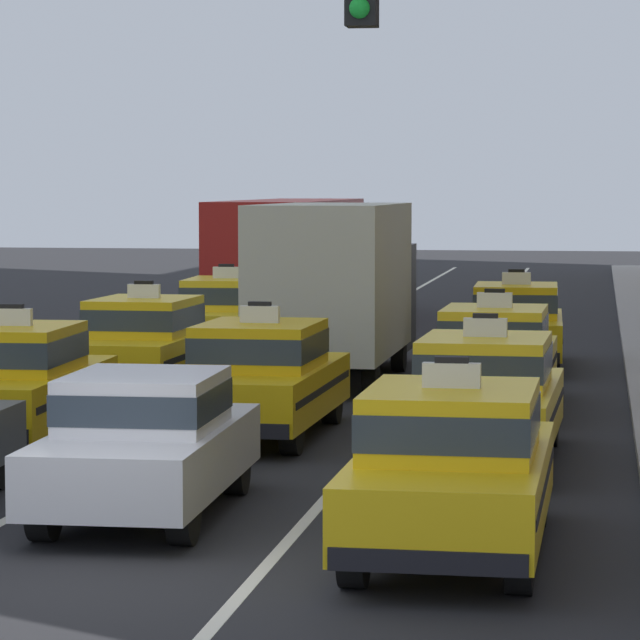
# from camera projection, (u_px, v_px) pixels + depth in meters

# --- Properties ---
(ground_plane) EXTENTS (160.00, 160.00, 0.00)m
(ground_plane) POSITION_uv_depth(u_px,v_px,m) (80.00, 578.00, 15.62)
(ground_plane) COLOR #232326
(lane_stripe_left_center) EXTENTS (0.14, 80.00, 0.01)m
(lane_stripe_left_center) POSITION_uv_depth(u_px,v_px,m) (294.00, 358.00, 35.55)
(lane_stripe_left_center) COLOR silver
(lane_stripe_left_center) RESTS_ON ground
(lane_stripe_center_right) EXTENTS (0.14, 80.00, 0.01)m
(lane_stripe_center_right) POSITION_uv_depth(u_px,v_px,m) (447.00, 360.00, 35.03)
(lane_stripe_center_right) COLOR silver
(lane_stripe_center_right) RESTS_ON ground
(taxi_left_second) EXTENTS (1.98, 4.62, 1.96)m
(taxi_left_second) POSITION_uv_depth(u_px,v_px,m) (15.00, 381.00, 23.74)
(taxi_left_second) COLOR black
(taxi_left_second) RESTS_ON ground
(taxi_left_third) EXTENTS (1.93, 4.60, 1.96)m
(taxi_left_third) POSITION_uv_depth(u_px,v_px,m) (146.00, 342.00, 29.53)
(taxi_left_third) COLOR black
(taxi_left_third) RESTS_ON ground
(taxi_left_fourth) EXTENTS (2.01, 4.64, 1.96)m
(taxi_left_fourth) POSITION_uv_depth(u_px,v_px,m) (227.00, 315.00, 35.81)
(taxi_left_fourth) COLOR black
(taxi_left_fourth) RESTS_ON ground
(bus_left_fifth) EXTENTS (2.71, 11.24, 3.22)m
(bus_left_fifth) POSITION_uv_depth(u_px,v_px,m) (291.00, 253.00, 44.77)
(bus_left_fifth) COLOR black
(bus_left_fifth) RESTS_ON ground
(sedan_center_nearest) EXTENTS (1.87, 4.34, 1.58)m
(sedan_center_nearest) POSITION_uv_depth(u_px,v_px,m) (146.00, 440.00, 18.43)
(sedan_center_nearest) COLOR black
(sedan_center_nearest) RESTS_ON ground
(taxi_center_second) EXTENTS (1.90, 4.59, 1.96)m
(taxi_center_second) POSITION_uv_depth(u_px,v_px,m) (261.00, 377.00, 24.24)
(taxi_center_second) COLOR black
(taxi_center_second) RESTS_ON ground
(box_truck_center_third) EXTENTS (2.33, 6.97, 3.27)m
(box_truck_center_third) POSITION_uv_depth(u_px,v_px,m) (338.00, 284.00, 31.45)
(box_truck_center_third) COLOR black
(box_truck_center_third) RESTS_ON ground
(taxi_right_nearest) EXTENTS (1.85, 4.57, 1.96)m
(taxi_right_nearest) POSITION_uv_depth(u_px,v_px,m) (452.00, 466.00, 16.49)
(taxi_right_nearest) COLOR black
(taxi_right_nearest) RESTS_ON ground
(taxi_right_second) EXTENTS (1.92, 4.60, 1.96)m
(taxi_right_second) POSITION_uv_depth(u_px,v_px,m) (486.00, 396.00, 22.01)
(taxi_right_second) COLOR black
(taxi_right_second) RESTS_ON ground
(taxi_right_third) EXTENTS (1.89, 4.59, 1.96)m
(taxi_right_third) POSITION_uv_depth(u_px,v_px,m) (495.00, 356.00, 27.23)
(taxi_right_third) COLOR black
(taxi_right_third) RESTS_ON ground
(taxi_right_fourth) EXTENTS (1.93, 4.61, 1.96)m
(taxi_right_fourth) POSITION_uv_depth(u_px,v_px,m) (516.00, 323.00, 33.58)
(taxi_right_fourth) COLOR black
(taxi_right_fourth) RESTS_ON ground
(traffic_light_pole) EXTENTS (2.87, 0.33, 5.58)m
(traffic_light_pole) POSITION_uv_depth(u_px,v_px,m) (575.00, 156.00, 12.89)
(traffic_light_pole) COLOR #47474C
(traffic_light_pole) RESTS_ON ground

